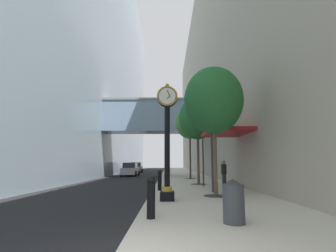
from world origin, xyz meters
The scene contains 15 objects.
ground_plane centered at (0.00, 27.00, 0.00)m, with size 110.00×110.00×0.00m, color black.
sidewalk_right centered at (2.70, 30.00, 0.07)m, with size 5.40×80.00×0.14m, color beige.
building_block_left centered at (-10.97, 29.97, 19.15)m, with size 21.23×80.00×38.42m.
building_block_right centered at (9.90, 30.00, 14.71)m, with size 9.00×80.00×29.42m.
street_clock centered at (0.82, 6.21, 2.73)m, with size 0.84×0.55×4.70m.
bollard_nearest centered at (0.41, 3.09, 0.71)m, with size 0.23×0.23×1.09m.
bollard_third centered at (0.41, 9.82, 0.71)m, with size 0.23×0.23×1.09m.
street_tree_near centered at (2.97, 7.51, 4.45)m, with size 2.72×2.72×5.89m.
street_tree_mid_near centered at (2.97, 13.70, 4.74)m, with size 2.64×2.64×6.14m.
street_tree_mid_far centered at (2.97, 19.88, 5.44)m, with size 2.70×2.70×6.87m.
trash_bin centered at (2.44, 2.56, 0.68)m, with size 0.53×0.53×1.05m.
pedestrian_walking centered at (4.38, 12.12, 0.98)m, with size 0.48×0.48×1.60m.
storefront_awning centered at (4.16, 10.53, 3.28)m, with size 2.40×3.60×3.30m.
car_silver_near centered at (-3.90, 27.92, 0.81)m, with size 1.93×4.57×1.66m.
car_grey_mid centered at (-4.52, 38.91, 0.84)m, with size 2.10×4.06×1.74m.
Camera 1 is at (0.86, -3.59, 1.56)m, focal length 26.26 mm.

